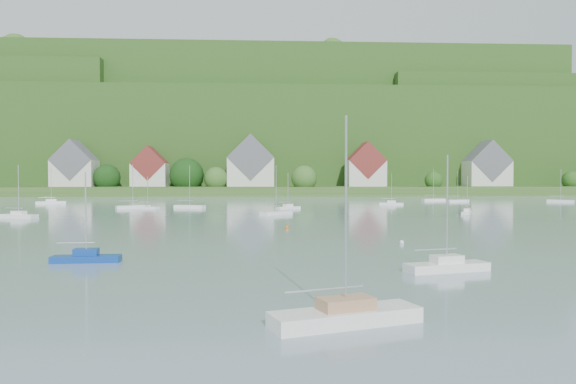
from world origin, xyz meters
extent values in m
cube|color=#2A4B1C|center=(0.00, 200.00, 1.50)|extent=(600.00, 60.00, 3.00)
cube|color=#204516|center=(0.00, 275.00, 20.00)|extent=(620.00, 160.00, 40.00)
cube|color=#204516|center=(10.00, 270.00, 28.00)|extent=(240.00, 130.00, 60.00)
cube|color=#204516|center=(160.00, 255.00, 22.00)|extent=(200.00, 110.00, 48.00)
sphere|color=#1F5018|center=(118.43, 184.90, 5.10)|extent=(6.45, 6.45, 6.45)
sphere|color=#315921|center=(-6.80, 183.88, 5.66)|extent=(8.19, 8.19, 8.19)
sphere|color=#315921|center=(-51.96, 186.07, 5.11)|extent=(6.49, 6.49, 6.49)
sphere|color=#315921|center=(46.85, 192.08, 6.95)|extent=(12.16, 12.16, 12.16)
sphere|color=#315921|center=(22.99, 179.93, 5.84)|extent=(8.73, 8.73, 8.73)
sphere|color=black|center=(-43.87, 185.86, 6.03)|extent=(9.32, 9.32, 9.32)
sphere|color=#1F5018|center=(67.84, 181.69, 5.03)|extent=(6.24, 6.24, 6.24)
sphere|color=black|center=(89.43, 194.54, 5.65)|extent=(8.16, 8.16, 8.16)
sphere|color=black|center=(-17.00, 186.36, 6.87)|extent=(11.92, 11.92, 11.92)
sphere|color=#1F5018|center=(-84.27, 263.14, 51.80)|extent=(10.29, 10.29, 10.29)
sphere|color=black|center=(-68.16, 251.39, 51.26)|extent=(7.18, 7.18, 7.18)
sphere|color=#1F5018|center=(39.50, 255.03, 60.25)|extent=(12.83, 12.83, 12.83)
sphere|color=#315921|center=(-39.93, 242.18, 59.43)|extent=(8.18, 8.18, 8.18)
sphere|color=#1F5018|center=(1.11, 279.65, 60.23)|extent=(12.73, 12.73, 12.73)
sphere|color=#1F5018|center=(83.40, 244.53, 60.01)|extent=(11.50, 11.50, 11.50)
sphere|color=#1F5018|center=(60.71, 274.89, 60.56)|extent=(14.65, 14.65, 14.65)
sphere|color=#315921|center=(39.25, 231.29, 60.09)|extent=(11.95, 11.95, 11.95)
sphere|color=#1F5018|center=(119.44, 238.58, 59.71)|extent=(9.76, 9.76, 9.76)
sphere|color=#315921|center=(-47.14, 274.29, 59.24)|extent=(7.07, 7.07, 7.07)
sphere|color=black|center=(-3.47, 243.31, 59.44)|extent=(8.21, 8.21, 8.21)
sphere|color=#315921|center=(-22.82, 267.10, 60.14)|extent=(12.24, 12.24, 12.24)
sphere|color=#315921|center=(114.51, 242.98, 59.58)|extent=(9.00, 9.00, 9.00)
sphere|color=#315921|center=(-95.50, 235.90, 60.39)|extent=(13.65, 13.65, 13.65)
sphere|color=#1F5018|center=(101.03, 257.97, 59.41)|extent=(8.03, 8.03, 8.03)
sphere|color=#315921|center=(100.48, 258.36, 48.62)|extent=(14.97, 14.97, 14.97)
sphere|color=#1F5018|center=(78.67, 255.82, 47.71)|extent=(9.78, 9.78, 9.78)
sphere|color=#1F5018|center=(119.68, 254.71, 48.10)|extent=(12.02, 12.02, 12.02)
sphere|color=black|center=(137.90, 236.02, 48.02)|extent=(11.57, 11.57, 11.57)
sphere|color=#1F5018|center=(122.43, 222.73, 48.21)|extent=(12.65, 12.65, 12.65)
sphere|color=#315921|center=(142.64, 228.37, 47.45)|extent=(8.28, 8.28, 8.28)
sphere|color=#315921|center=(99.14, 247.22, 47.66)|extent=(9.48, 9.48, 9.48)
sphere|color=#1F5018|center=(-39.98, 262.14, 42.10)|extent=(12.01, 12.01, 12.01)
sphere|color=black|center=(118.67, 252.35, 42.64)|extent=(15.08, 15.08, 15.08)
sphere|color=#315921|center=(108.41, 268.02, 42.80)|extent=(15.99, 15.99, 15.99)
sphere|color=black|center=(-3.70, 272.21, 42.75)|extent=(15.72, 15.72, 15.72)
sphere|color=#1F5018|center=(10.88, 267.92, 41.84)|extent=(10.54, 10.54, 10.54)
cube|color=silver|center=(-55.00, 187.00, 7.50)|extent=(14.00, 10.00, 9.00)
cube|color=#585960|center=(-55.00, 187.00, 12.00)|extent=(14.00, 10.40, 14.00)
cube|color=silver|center=(-30.00, 189.00, 7.00)|extent=(12.00, 9.00, 8.00)
cube|color=maroon|center=(-30.00, 189.00, 11.00)|extent=(12.00, 9.36, 12.00)
cube|color=silver|center=(5.00, 188.00, 8.00)|extent=(16.00, 11.00, 10.00)
cube|color=#585960|center=(5.00, 188.00, 13.00)|extent=(16.00, 11.44, 16.00)
cube|color=silver|center=(45.00, 186.00, 7.50)|extent=(13.00, 10.00, 9.00)
cube|color=maroon|center=(45.00, 186.00, 12.00)|extent=(13.00, 10.40, 13.00)
cube|color=silver|center=(90.00, 190.00, 7.50)|extent=(15.00, 10.00, 9.00)
cube|color=#585960|center=(90.00, 190.00, 12.00)|extent=(15.00, 10.40, 15.00)
cube|color=navy|center=(-4.35, 37.72, 0.24)|extent=(4.83, 1.58, 0.48)
cube|color=navy|center=(-4.35, 37.72, 0.73)|extent=(1.71, 1.02, 0.50)
cylinder|color=silver|center=(-4.35, 37.72, 3.45)|extent=(0.10, 0.10, 5.95)
cylinder|color=silver|center=(-5.06, 37.69, 1.38)|extent=(2.62, 0.22, 0.08)
cube|color=white|center=(11.54, 20.38, 0.32)|extent=(6.57, 3.70, 0.63)
cube|color=tan|center=(11.54, 20.38, 0.88)|extent=(2.50, 1.88, 0.50)
cylinder|color=silver|center=(11.54, 20.38, 4.59)|extent=(0.10, 0.10, 7.92)
cylinder|color=silver|center=(10.64, 20.08, 1.53)|extent=(3.33, 1.18, 0.08)
cube|color=white|center=(20.05, 32.59, 0.28)|extent=(5.76, 2.87, 0.55)
cube|color=white|center=(20.05, 32.59, 0.80)|extent=(2.15, 1.53, 0.50)
cylinder|color=silver|center=(20.05, 32.59, 4.02)|extent=(0.10, 0.10, 6.93)
cylinder|color=silver|center=(19.25, 32.38, 1.45)|extent=(2.98, 0.83, 0.08)
sphere|color=orange|center=(11.27, 62.33, 0.00)|extent=(0.47, 0.47, 0.47)
sphere|color=white|center=(20.97, 47.05, 0.00)|extent=(0.44, 0.44, 0.44)
cube|color=white|center=(10.71, 85.81, 0.30)|extent=(5.48, 5.25, 0.59)
cylinder|color=silver|center=(10.71, 85.81, 4.30)|extent=(0.10, 0.10, 7.42)
cylinder|color=silver|center=(10.05, 85.21, 1.49)|extent=(2.45, 2.28, 0.08)
cube|color=white|center=(-39.50, 124.74, 0.32)|extent=(6.69, 3.28, 0.65)
cube|color=white|center=(-39.50, 124.74, 0.90)|extent=(2.49, 1.76, 0.50)
cylinder|color=silver|center=(-39.50, 124.74, 4.68)|extent=(0.10, 0.10, 8.06)
cylinder|color=silver|center=(-40.44, 124.51, 1.55)|extent=(3.47, 0.92, 0.08)
cube|color=white|center=(52.86, 135.84, 0.31)|extent=(6.36, 3.07, 0.61)
cylinder|color=silver|center=(52.86, 135.84, 4.45)|extent=(0.10, 0.10, 7.67)
cylinder|color=silver|center=(51.97, 135.63, 1.51)|extent=(3.30, 0.85, 0.08)
cube|color=white|center=(42.25, 86.01, 0.23)|extent=(3.37, 4.76, 0.47)
cube|color=white|center=(42.25, 86.01, 0.72)|extent=(1.58, 1.88, 0.50)
cylinder|color=silver|center=(42.25, 86.01, 3.40)|extent=(0.10, 0.10, 5.86)
cylinder|color=silver|center=(41.92, 85.39, 1.37)|extent=(1.29, 2.31, 0.08)
cube|color=white|center=(-13.47, 103.81, 0.23)|extent=(4.74, 3.22, 0.46)
cylinder|color=silver|center=(-13.47, 103.81, 3.37)|extent=(0.10, 0.10, 5.81)
cylinder|color=silver|center=(-14.10, 104.11, 1.36)|extent=(2.33, 1.20, 0.08)
cube|color=white|center=(13.46, 101.55, 0.26)|extent=(4.98, 4.18, 0.51)
cube|color=white|center=(13.46, 101.55, 0.76)|extent=(2.04, 1.87, 0.50)
cylinder|color=silver|center=(13.46, 101.55, 3.72)|extent=(0.10, 0.10, 6.41)
cylinder|color=silver|center=(12.84, 101.10, 1.41)|extent=(2.32, 1.73, 0.08)
cube|color=white|center=(-27.82, 81.06, 0.29)|extent=(6.06, 3.58, 0.59)
cube|color=white|center=(-27.82, 81.06, 0.84)|extent=(2.32, 1.79, 0.50)
cylinder|color=silver|center=(-27.82, 81.06, 4.24)|extent=(0.10, 0.10, 7.32)
cylinder|color=silver|center=(-28.65, 81.37, 1.49)|extent=(3.04, 1.20, 0.08)
cube|color=white|center=(57.17, 130.34, 0.28)|extent=(5.91, 2.99, 0.57)
cylinder|color=silver|center=(57.17, 130.34, 4.13)|extent=(0.10, 0.10, 7.12)
cylinder|color=silver|center=(56.35, 130.13, 1.47)|extent=(3.05, 0.87, 0.08)
cube|color=white|center=(81.89, 127.55, 0.30)|extent=(5.68, 5.18, 0.60)
cylinder|color=silver|center=(81.89, 127.55, 4.36)|extent=(0.10, 0.10, 7.52)
cylinder|color=silver|center=(81.20, 128.13, 1.50)|extent=(2.58, 2.20, 0.08)
cube|color=white|center=(37.09, 116.28, 0.26)|extent=(5.39, 2.83, 0.52)
cube|color=white|center=(37.09, 116.28, 0.77)|extent=(2.03, 1.48, 0.50)
cylinder|color=silver|center=(37.09, 116.28, 3.76)|extent=(0.10, 0.10, 6.48)
cylinder|color=silver|center=(36.35, 116.49, 1.42)|extent=(2.76, 0.86, 0.08)
cube|color=white|center=(-16.58, 105.15, 0.32)|extent=(6.50, 4.44, 0.64)
cylinder|color=silver|center=(-16.58, 105.15, 4.62)|extent=(0.10, 0.10, 7.96)
cylinder|color=silver|center=(-17.43, 104.73, 1.54)|extent=(3.17, 1.63, 0.08)
cube|color=white|center=(-5.74, 106.07, 0.31)|extent=(6.43, 3.80, 0.62)
cylinder|color=silver|center=(-5.74, 106.07, 4.51)|extent=(0.10, 0.10, 7.77)
cylinder|color=silver|center=(-6.62, 106.40, 1.52)|extent=(3.23, 1.27, 0.08)
camera|label=1|loc=(8.03, -1.48, 6.03)|focal=33.80mm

